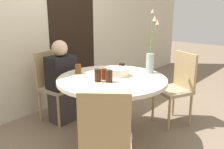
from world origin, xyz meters
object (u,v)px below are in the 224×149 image
(chair_left_flank, at_px, (106,137))
(drink_glass_0, at_px, (104,74))
(birthday_cake, at_px, (118,72))
(drink_glass_1, at_px, (98,75))
(flower_vase, at_px, (151,54))
(chair_right_flank, at_px, (53,81))
(chair_far_back, at_px, (178,84))
(side_plate, at_px, (127,84))
(drink_glass_4, at_px, (109,76))
(person_woman, at_px, (62,85))
(drink_glass_2, at_px, (78,69))
(drink_glass_3, at_px, (122,67))

(chair_left_flank, distance_m, drink_glass_0, 0.93)
(birthday_cake, bearing_deg, drink_glass_1, 176.12)
(chair_left_flank, xyz_separation_m, flower_vase, (1.23, 0.37, 0.42))
(chair_right_flank, relative_size, chair_left_flank, 1.00)
(chair_far_back, height_order, side_plate, chair_far_back)
(birthday_cake, xyz_separation_m, drink_glass_4, (-0.26, -0.08, 0.02))
(side_plate, bearing_deg, person_woman, 90.32)
(drink_glass_2, bearing_deg, chair_right_flank, 89.55)
(drink_glass_4, relative_size, person_woman, 0.12)
(chair_far_back, distance_m, drink_glass_1, 1.17)
(chair_right_flank, height_order, side_plate, chair_right_flank)
(drink_glass_4, bearing_deg, drink_glass_2, 87.72)
(flower_vase, relative_size, side_plate, 4.52)
(drink_glass_3, bearing_deg, drink_glass_2, 141.07)
(drink_glass_2, relative_size, drink_glass_4, 0.86)
(chair_right_flank, bearing_deg, chair_left_flank, -119.80)
(chair_right_flank, bearing_deg, side_plate, -95.54)
(drink_glass_0, relative_size, person_woman, 0.11)
(drink_glass_0, bearing_deg, chair_far_back, -23.90)
(drink_glass_3, bearing_deg, flower_vase, -56.89)
(chair_right_flank, xyz_separation_m, drink_glass_3, (0.40, -0.84, 0.25))
(flower_vase, xyz_separation_m, side_plate, (-0.57, -0.07, -0.22))
(drink_glass_3, relative_size, person_woman, 0.09)
(birthday_cake, height_order, drink_glass_4, birthday_cake)
(person_woman, bearing_deg, drink_glass_4, -92.85)
(chair_far_back, xyz_separation_m, drink_glass_3, (-0.56, 0.48, 0.25))
(chair_left_flank, xyz_separation_m, drink_glass_3, (1.05, 0.66, 0.25))
(chair_right_flank, height_order, person_woman, person_woman)
(birthday_cake, bearing_deg, chair_right_flank, 104.20)
(chair_left_flank, relative_size, chair_far_back, 1.00)
(chair_far_back, xyz_separation_m, birthday_cake, (-0.73, 0.39, 0.24))
(birthday_cake, xyz_separation_m, flower_vase, (0.36, -0.20, 0.18))
(side_plate, xyz_separation_m, drink_glass_2, (-0.03, 0.69, 0.05))
(drink_glass_0, height_order, drink_glass_1, drink_glass_1)
(flower_vase, distance_m, drink_glass_3, 0.39)
(drink_glass_0, xyz_separation_m, drink_glass_4, (-0.04, -0.11, 0.00))
(drink_glass_0, relative_size, drink_glass_3, 1.22)
(birthday_cake, distance_m, side_plate, 0.35)
(drink_glass_1, height_order, drink_glass_2, drink_glass_1)
(chair_left_flank, distance_m, flower_vase, 1.36)
(person_woman, bearing_deg, drink_glass_3, -60.58)
(chair_left_flank, bearing_deg, person_woman, -63.22)
(drink_glass_1, xyz_separation_m, drink_glass_4, (0.06, -0.10, -0.00))
(chair_right_flank, relative_size, drink_glass_4, 7.18)
(flower_vase, xyz_separation_m, drink_glass_1, (-0.68, 0.23, -0.16))
(drink_glass_2, bearing_deg, drink_glass_1, -102.12)
(drink_glass_3, bearing_deg, drink_glass_1, -172.74)
(drink_glass_1, bearing_deg, drink_glass_3, 7.26)
(chair_left_flank, height_order, drink_glass_4, chair_left_flank)
(side_plate, distance_m, drink_glass_2, 0.70)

